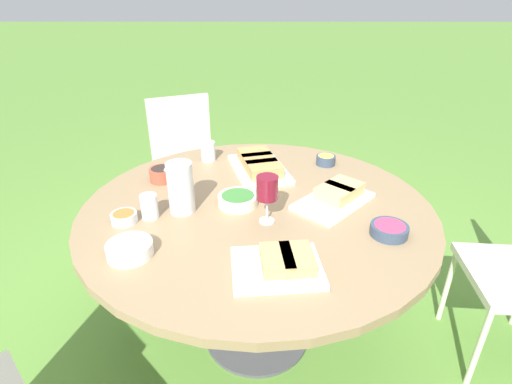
% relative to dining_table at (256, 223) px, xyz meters
% --- Properties ---
extents(ground_plane, '(40.00, 40.00, 0.00)m').
position_rel_dining_table_xyz_m(ground_plane, '(0.00, 0.00, -0.66)').
color(ground_plane, '#5B8C38').
extents(dining_table, '(1.46, 1.46, 0.75)m').
position_rel_dining_table_xyz_m(dining_table, '(0.00, 0.00, 0.00)').
color(dining_table, '#4C4C51').
rests_on(dining_table, ground_plane).
extents(chair_far_back, '(0.57, 0.56, 0.89)m').
position_rel_dining_table_xyz_m(chair_far_back, '(0.51, -1.19, -0.13)').
color(chair_far_back, beige).
rests_on(chair_far_back, ground_plane).
extents(water_pitcher, '(0.11, 0.10, 0.21)m').
position_rel_dining_table_xyz_m(water_pitcher, '(0.30, 0.05, 0.20)').
color(water_pitcher, silver).
rests_on(water_pitcher, dining_table).
extents(wine_glass, '(0.08, 0.08, 0.19)m').
position_rel_dining_table_xyz_m(wine_glass, '(-0.04, 0.13, 0.23)').
color(wine_glass, silver).
rests_on(wine_glass, dining_table).
extents(platter_bread_main, '(0.33, 0.44, 0.07)m').
position_rel_dining_table_xyz_m(platter_bread_main, '(-0.01, -0.34, 0.13)').
color(platter_bread_main, white).
rests_on(platter_bread_main, dining_table).
extents(platter_charcuterie, '(0.38, 0.39, 0.07)m').
position_rel_dining_table_xyz_m(platter_charcuterie, '(-0.33, -0.03, 0.12)').
color(platter_charcuterie, white).
rests_on(platter_charcuterie, dining_table).
extents(platter_sandwich_side, '(0.31, 0.25, 0.06)m').
position_rel_dining_table_xyz_m(platter_sandwich_side, '(-0.08, 0.43, 0.12)').
color(platter_sandwich_side, white).
rests_on(platter_sandwich_side, dining_table).
extents(bowl_fries, '(0.10, 0.10, 0.05)m').
position_rel_dining_table_xyz_m(bowl_fries, '(-0.35, -0.43, 0.12)').
color(bowl_fries, '#334256').
rests_on(bowl_fries, dining_table).
extents(bowl_salad, '(0.17, 0.17, 0.05)m').
position_rel_dining_table_xyz_m(bowl_salad, '(0.08, 0.00, 0.12)').
color(bowl_salad, beige).
rests_on(bowl_salad, dining_table).
extents(bowl_olives, '(0.12, 0.12, 0.06)m').
position_rel_dining_table_xyz_m(bowl_olives, '(0.45, -0.23, 0.13)').
color(bowl_olives, '#B74733').
rests_on(bowl_olives, dining_table).
extents(bowl_dip_red, '(0.14, 0.14, 0.04)m').
position_rel_dining_table_xyz_m(bowl_dip_red, '(-0.48, 0.23, 0.12)').
color(bowl_dip_red, '#334256').
rests_on(bowl_dip_red, dining_table).
extents(bowl_dip_cream, '(0.16, 0.16, 0.05)m').
position_rel_dining_table_xyz_m(bowl_dip_cream, '(0.43, 0.35, 0.12)').
color(bowl_dip_cream, white).
rests_on(bowl_dip_cream, dining_table).
extents(bowl_roasted_veg, '(0.10, 0.10, 0.04)m').
position_rel_dining_table_xyz_m(bowl_roasted_veg, '(0.51, 0.14, 0.11)').
color(bowl_roasted_veg, silver).
rests_on(bowl_roasted_veg, dining_table).
extents(cup_water_near, '(0.07, 0.07, 0.10)m').
position_rel_dining_table_xyz_m(cup_water_near, '(0.26, -0.48, 0.14)').
color(cup_water_near, silver).
rests_on(cup_water_near, dining_table).
extents(cup_water_far, '(0.07, 0.07, 0.10)m').
position_rel_dining_table_xyz_m(cup_water_far, '(0.42, 0.10, 0.14)').
color(cup_water_far, silver).
rests_on(cup_water_far, dining_table).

